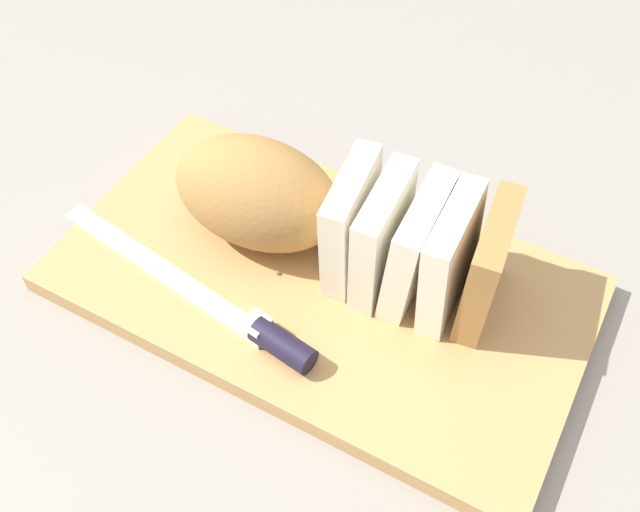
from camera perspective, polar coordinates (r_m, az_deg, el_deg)
ground_plane at (r=0.67m, az=-0.00°, el=-2.68°), size 3.00×3.00×0.00m
cutting_board at (r=0.67m, az=-0.00°, el=-2.17°), size 0.48×0.27×0.02m
bread_loaf at (r=0.64m, az=0.09°, el=3.25°), size 0.31×0.12×0.11m
bread_knife at (r=0.62m, az=-5.86°, el=-5.04°), size 0.29×0.07×0.02m
crumb_near_knife at (r=0.68m, az=0.03°, el=0.83°), size 0.01×0.01×0.01m
crumb_near_loaf at (r=0.68m, az=3.93°, el=0.56°), size 0.00×0.00×0.00m
crumb_stray_left at (r=0.66m, az=-3.26°, el=-1.31°), size 0.00×0.00×0.00m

